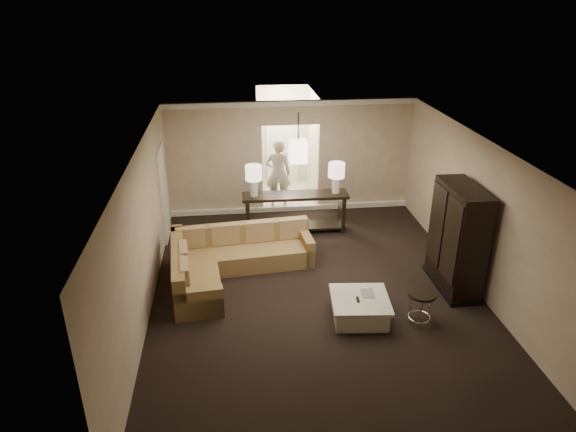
{
  "coord_description": "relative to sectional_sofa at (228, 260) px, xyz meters",
  "views": [
    {
      "loc": [
        -1.47,
        -7.96,
        5.25
      ],
      "look_at": [
        -0.4,
        1.2,
        1.09
      ],
      "focal_mm": 32.0,
      "sensor_mm": 36.0,
      "label": 1
    }
  ],
  "objects": [
    {
      "name": "wall_left",
      "position": [
        -1.39,
        -0.92,
        1.07
      ],
      "size": [
        0.04,
        8.0,
        2.8
      ],
      "primitive_type": "cube",
      "color": "beige",
      "rests_on": "ground"
    },
    {
      "name": "armoire",
      "position": [
        4.2,
        -0.91,
        0.64
      ],
      "size": [
        0.6,
        1.41,
        2.03
      ],
      "color": "black",
      "rests_on": "ground"
    },
    {
      "name": "foyer",
      "position": [
        1.61,
        4.42,
        0.97
      ],
      "size": [
        1.44,
        2.02,
        2.8
      ],
      "color": "beige",
      "rests_on": "ground"
    },
    {
      "name": "table_lamp_left",
      "position": [
        0.63,
        1.84,
        1.07
      ],
      "size": [
        0.37,
        0.37,
        0.71
      ],
      "color": "silver",
      "rests_on": "console_table"
    },
    {
      "name": "crown_molding",
      "position": [
        1.61,
        3.03,
        2.4
      ],
      "size": [
        6.0,
        0.1,
        0.12
      ],
      "primitive_type": "cube",
      "color": "white",
      "rests_on": "wall_back"
    },
    {
      "name": "sectional_sofa",
      "position": [
        0.0,
        0.0,
        0.0
      ],
      "size": [
        2.87,
        2.39,
        0.84
      ],
      "rotation": [
        0.0,
        0.0,
        0.09
      ],
      "color": "brown",
      "rests_on": "ground"
    },
    {
      "name": "table_lamp_right",
      "position": [
        2.48,
        1.8,
        1.07
      ],
      "size": [
        0.37,
        0.37,
        0.71
      ],
      "color": "silver",
      "rests_on": "console_table"
    },
    {
      "name": "coffee_table",
      "position": [
        2.21,
        -1.71,
        -0.13
      ],
      "size": [
        1.07,
        1.07,
        0.41
      ],
      "rotation": [
        0.0,
        0.0,
        -0.1
      ],
      "color": "beige",
      "rests_on": "ground"
    },
    {
      "name": "person",
      "position": [
        1.32,
        3.38,
        0.65
      ],
      "size": [
        0.74,
        0.51,
        1.97
      ],
      "primitive_type": "imported",
      "rotation": [
        0.0,
        0.0,
        3.09
      ],
      "color": "beige",
      "rests_on": "ground"
    },
    {
      "name": "ceiling",
      "position": [
        1.61,
        -0.92,
        2.47
      ],
      "size": [
        6.0,
        8.0,
        0.02
      ],
      "primitive_type": "cube",
      "color": "silver",
      "rests_on": "wall_back"
    },
    {
      "name": "baseboard",
      "position": [
        1.61,
        3.03,
        -0.27
      ],
      "size": [
        6.0,
        0.1,
        0.12
      ],
      "primitive_type": "cube",
      "color": "white",
      "rests_on": "ground"
    },
    {
      "name": "ground",
      "position": [
        1.61,
        -0.92,
        -0.33
      ],
      "size": [
        8.0,
        8.0,
        0.0
      ],
      "primitive_type": "plane",
      "color": "black",
      "rests_on": "ground"
    },
    {
      "name": "drink_table",
      "position": [
        3.2,
        -1.95,
        0.08
      ],
      "size": [
        0.47,
        0.47,
        0.59
      ],
      "rotation": [
        0.0,
        0.0,
        0.2
      ],
      "color": "black",
      "rests_on": "ground"
    },
    {
      "name": "wall_back",
      "position": [
        1.61,
        3.08,
        1.07
      ],
      "size": [
        6.0,
        0.04,
        2.8
      ],
      "primitive_type": "cube",
      "color": "beige",
      "rests_on": "ground"
    },
    {
      "name": "wall_right",
      "position": [
        4.61,
        -0.92,
        1.07
      ],
      "size": [
        0.04,
        8.0,
        2.8
      ],
      "primitive_type": "cube",
      "color": "beige",
      "rests_on": "ground"
    },
    {
      "name": "wall_front",
      "position": [
        1.61,
        -4.92,
        1.07
      ],
      "size": [
        6.0,
        0.04,
        2.8
      ],
      "primitive_type": "cube",
      "color": "beige",
      "rests_on": "ground"
    },
    {
      "name": "console_table",
      "position": [
        1.56,
        1.82,
        0.22
      ],
      "size": [
        2.41,
        0.59,
        0.93
      ],
      "rotation": [
        0.0,
        0.0,
        -0.02
      ],
      "color": "black",
      "rests_on": "ground"
    },
    {
      "name": "side_door",
      "position": [
        -1.36,
        1.88,
        0.72
      ],
      "size": [
        0.05,
        0.9,
        2.1
      ],
      "primitive_type": "cube",
      "color": "white",
      "rests_on": "ground"
    },
    {
      "name": "pendant_light",
      "position": [
        1.61,
        1.78,
        1.62
      ],
      "size": [
        0.38,
        0.38,
        1.09
      ],
      "color": "black",
      "rests_on": "ceiling"
    }
  ]
}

